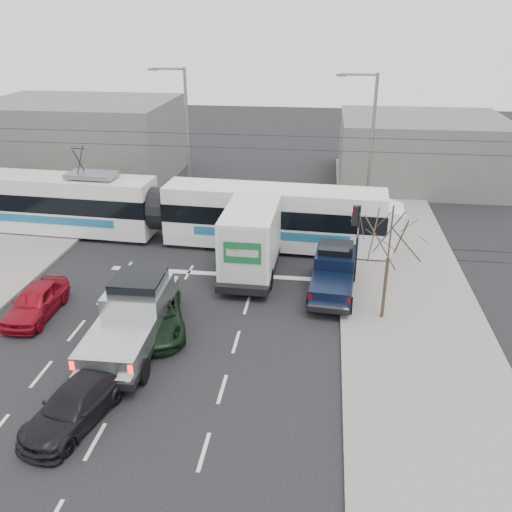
# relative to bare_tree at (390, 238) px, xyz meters

# --- Properties ---
(ground) EXTENTS (120.00, 120.00, 0.00)m
(ground) POSITION_rel_bare_tree_xyz_m (-7.60, -2.50, -3.79)
(ground) COLOR black
(ground) RESTS_ON ground
(sidewalk_right) EXTENTS (6.00, 60.00, 0.15)m
(sidewalk_right) POSITION_rel_bare_tree_xyz_m (1.40, -2.50, -3.72)
(sidewalk_right) COLOR gray
(sidewalk_right) RESTS_ON ground
(rails) EXTENTS (60.00, 1.60, 0.03)m
(rails) POSITION_rel_bare_tree_xyz_m (-7.60, 7.50, -3.78)
(rails) COLOR #33302D
(rails) RESTS_ON ground
(building_left) EXTENTS (14.00, 10.00, 6.00)m
(building_left) POSITION_rel_bare_tree_xyz_m (-21.60, 19.50, -0.79)
(building_left) COLOR #68645E
(building_left) RESTS_ON ground
(building_right) EXTENTS (12.00, 10.00, 5.00)m
(building_right) POSITION_rel_bare_tree_xyz_m (4.40, 21.50, -1.29)
(building_right) COLOR #68645E
(building_right) RESTS_ON ground
(bare_tree) EXTENTS (2.40, 2.40, 5.00)m
(bare_tree) POSITION_rel_bare_tree_xyz_m (0.00, 0.00, 0.00)
(bare_tree) COLOR #47382B
(bare_tree) RESTS_ON ground
(traffic_signal) EXTENTS (0.44, 0.44, 3.60)m
(traffic_signal) POSITION_rel_bare_tree_xyz_m (-1.13, 4.00, -1.05)
(traffic_signal) COLOR black
(traffic_signal) RESTS_ON ground
(street_lamp_near) EXTENTS (2.38, 0.25, 9.00)m
(street_lamp_near) POSITION_rel_bare_tree_xyz_m (-0.29, 11.50, 1.32)
(street_lamp_near) COLOR slate
(street_lamp_near) RESTS_ON ground
(street_lamp_far) EXTENTS (2.38, 0.25, 9.00)m
(street_lamp_far) POSITION_rel_bare_tree_xyz_m (-11.79, 13.50, 1.32)
(street_lamp_far) COLOR slate
(street_lamp_far) RESTS_ON ground
(catenary) EXTENTS (60.00, 0.20, 7.00)m
(catenary) POSITION_rel_bare_tree_xyz_m (-7.60, 7.50, 0.09)
(catenary) COLOR black
(catenary) RESTS_ON ground
(tram) EXTENTS (25.20, 3.85, 5.12)m
(tram) POSITION_rel_bare_tree_xyz_m (-11.94, 7.61, -1.97)
(tram) COLOR white
(tram) RESTS_ON ground
(silver_pickup) EXTENTS (2.53, 6.76, 2.44)m
(silver_pickup) POSITION_rel_bare_tree_xyz_m (-9.88, -2.91, -2.58)
(silver_pickup) COLOR black
(silver_pickup) RESTS_ON ground
(box_truck) EXTENTS (2.56, 7.12, 3.54)m
(box_truck) POSITION_rel_bare_tree_xyz_m (-6.13, 4.15, -2.05)
(box_truck) COLOR black
(box_truck) RESTS_ON ground
(navy_pickup) EXTENTS (2.28, 5.17, 2.12)m
(navy_pickup) POSITION_rel_bare_tree_xyz_m (-2.07, 2.31, -2.75)
(navy_pickup) COLOR black
(navy_pickup) RESTS_ON ground
(green_car) EXTENTS (3.95, 5.72, 1.45)m
(green_car) POSITION_rel_bare_tree_xyz_m (-9.49, -1.81, -3.07)
(green_car) COLOR black
(green_car) RESTS_ON ground
(red_car) EXTENTS (1.73, 4.06, 1.37)m
(red_car) POSITION_rel_bare_tree_xyz_m (-14.77, -1.53, -3.11)
(red_car) COLOR maroon
(red_car) RESTS_ON ground
(dark_car) EXTENTS (2.69, 4.52, 1.23)m
(dark_car) POSITION_rel_bare_tree_xyz_m (-10.25, -7.67, -3.18)
(dark_car) COLOR black
(dark_car) RESTS_ON ground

